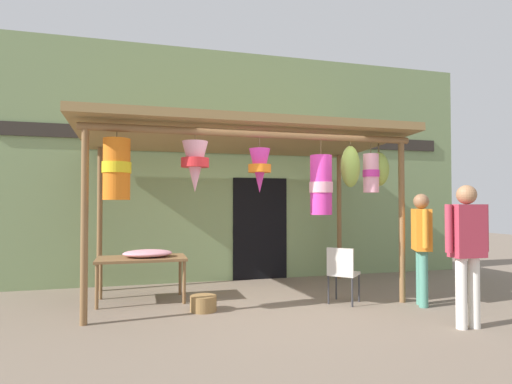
% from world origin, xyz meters
% --- Properties ---
extents(ground_plane, '(30.00, 30.00, 0.00)m').
position_xyz_m(ground_plane, '(0.00, 0.00, 0.00)').
color(ground_plane, '#756656').
extents(shop_facade, '(9.76, 0.29, 4.49)m').
position_xyz_m(shop_facade, '(0.00, 2.36, 2.24)').
color(shop_facade, '#7A9360').
rests_on(shop_facade, ground_plane).
extents(market_stall_canopy, '(5.02, 2.59, 2.71)m').
position_xyz_m(market_stall_canopy, '(-0.37, 0.60, 2.39)').
color(market_stall_canopy, brown).
rests_on(market_stall_canopy, ground_plane).
extents(display_table, '(1.33, 0.74, 0.67)m').
position_xyz_m(display_table, '(-1.94, 0.88, 0.61)').
color(display_table, brown).
rests_on(display_table, ground_plane).
extents(flower_heap_on_table, '(0.75, 0.52, 0.11)m').
position_xyz_m(flower_heap_on_table, '(-1.83, 0.87, 0.73)').
color(flower_heap_on_table, pink).
rests_on(flower_heap_on_table, display_table).
extents(folding_chair, '(0.57, 0.57, 0.84)m').
position_xyz_m(folding_chair, '(0.95, -0.08, 0.50)').
color(folding_chair, beige).
rests_on(folding_chair, ground_plane).
extents(wicker_basket_by_table, '(0.37, 0.37, 0.21)m').
position_xyz_m(wicker_basket_by_table, '(-1.11, 0.06, 0.11)').
color(wicker_basket_by_table, olive).
rests_on(wicker_basket_by_table, ground_plane).
extents(vendor_in_orange, '(0.37, 0.55, 1.64)m').
position_xyz_m(vendor_in_orange, '(2.03, -0.49, 0.97)').
color(vendor_in_orange, '#4C8E7A').
rests_on(vendor_in_orange, ground_plane).
extents(customer_foreground, '(0.59, 0.24, 1.72)m').
position_xyz_m(customer_foreground, '(1.84, -1.59, 1.02)').
color(customer_foreground, silver).
rests_on(customer_foreground, ground_plane).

